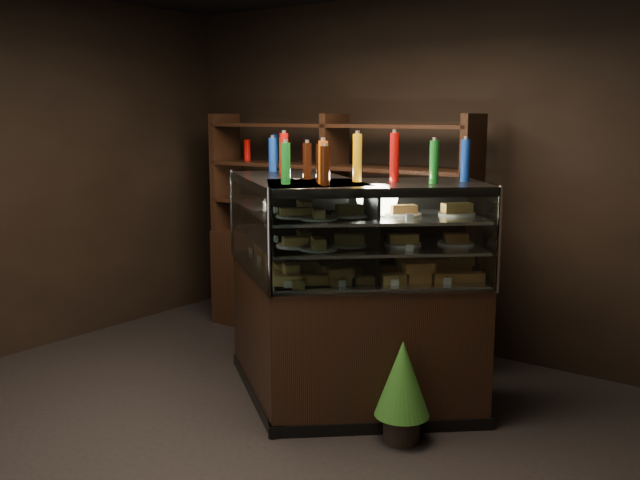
# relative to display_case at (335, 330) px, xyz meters

# --- Properties ---
(ground) EXTENTS (5.00, 5.00, 0.00)m
(ground) POSITION_rel_display_case_xyz_m (-0.26, -0.93, -0.52)
(ground) COLOR black
(ground) RESTS_ON ground
(room_shell) EXTENTS (5.02, 5.02, 3.01)m
(room_shell) POSITION_rel_display_case_xyz_m (-0.26, -0.93, 1.42)
(room_shell) COLOR black
(room_shell) RESTS_ON ground
(display_case) EXTENTS (2.20, 1.50, 1.57)m
(display_case) POSITION_rel_display_case_xyz_m (0.00, 0.00, 0.00)
(display_case) COLOR black
(display_case) RESTS_ON ground
(food_display) EXTENTS (1.78, 0.99, 0.48)m
(food_display) POSITION_rel_display_case_xyz_m (0.00, -0.01, 0.64)
(food_display) COLOR #B58341
(food_display) RESTS_ON display_case
(bottles_top) EXTENTS (1.60, 0.85, 0.30)m
(bottles_top) POSITION_rel_display_case_xyz_m (-0.00, 0.00, 1.18)
(bottles_top) COLOR black
(bottles_top) RESTS_ON display_case
(potted_conifer) EXTENTS (0.34, 0.34, 0.73)m
(potted_conifer) POSITION_rel_display_case_xyz_m (0.69, -0.25, -0.11)
(potted_conifer) COLOR black
(potted_conifer) RESTS_ON ground
(back_shelving) EXTENTS (2.59, 0.52, 2.00)m
(back_shelving) POSITION_rel_display_case_xyz_m (-0.81, 1.12, 0.08)
(back_shelving) COLOR black
(back_shelving) RESTS_ON ground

